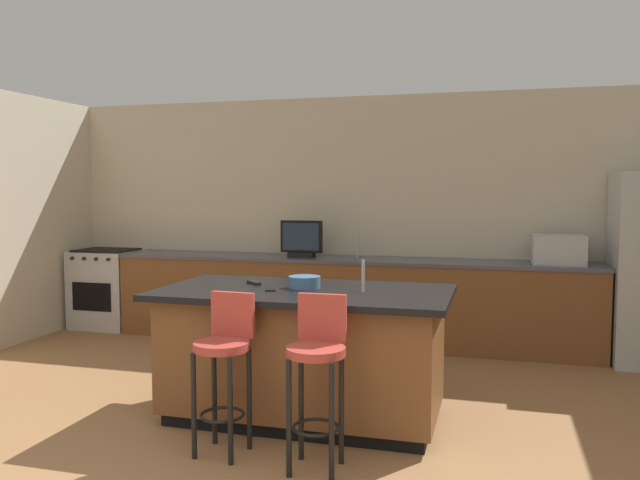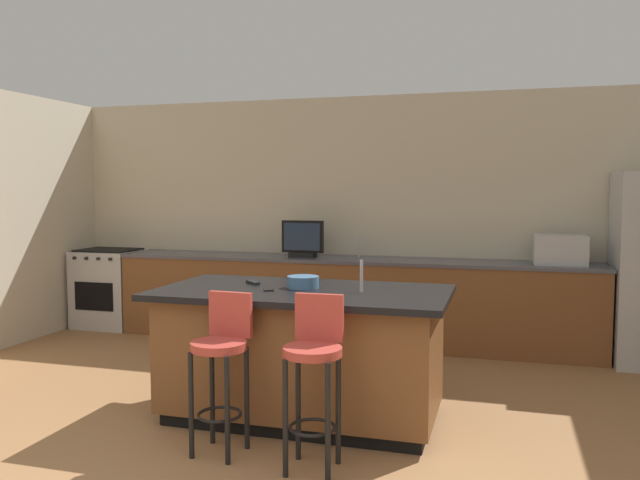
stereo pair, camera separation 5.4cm
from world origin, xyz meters
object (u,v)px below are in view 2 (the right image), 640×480
(microwave, at_px, (560,250))
(bar_stool_left, at_px, (222,358))
(cell_phone, at_px, (269,289))
(tv_remote, at_px, (253,282))
(fruit_bowl, at_px, (303,282))
(tv_monitor, at_px, (303,240))
(range_oven, at_px, (110,288))
(bar_stool_right, at_px, (314,366))
(kitchen_island, at_px, (303,352))

(microwave, distance_m, bar_stool_left, 3.67)
(microwave, height_order, cell_phone, microwave)
(cell_phone, relative_size, tv_remote, 0.88)
(cell_phone, height_order, tv_remote, tv_remote)
(fruit_bowl, distance_m, tv_remote, 0.43)
(tv_monitor, xyz_separation_m, cell_phone, (0.48, -2.28, -0.16))
(range_oven, distance_m, bar_stool_left, 4.06)
(microwave, relative_size, tv_monitor, 1.06)
(range_oven, xyz_separation_m, microwave, (4.96, 0.00, 0.58))
(bar_stool_left, bearing_deg, microwave, 58.42)
(bar_stool_left, height_order, fruit_bowl, fruit_bowl)
(tv_monitor, relative_size, cell_phone, 3.01)
(bar_stool_right, bearing_deg, tv_monitor, 107.73)
(bar_stool_right, height_order, cell_phone, bar_stool_right)
(bar_stool_left, relative_size, bar_stool_right, 0.97)
(bar_stool_right, relative_size, fruit_bowl, 4.45)
(tv_remote, bearing_deg, fruit_bowl, -55.96)
(range_oven, bearing_deg, bar_stool_right, -41.37)
(range_oven, bearing_deg, tv_remote, -38.16)
(range_oven, bearing_deg, tv_monitor, -1.21)
(fruit_bowl, bearing_deg, bar_stool_left, -110.52)
(kitchen_island, xyz_separation_m, tv_remote, (-0.43, 0.15, 0.46))
(bar_stool_right, relative_size, tv_remote, 5.88)
(tv_monitor, bearing_deg, range_oven, 178.79)
(tv_monitor, height_order, cell_phone, tv_monitor)
(kitchen_island, xyz_separation_m, microwave, (1.86, 2.25, 0.57))
(microwave, bearing_deg, fruit_bowl, -130.60)
(bar_stool_left, bearing_deg, range_oven, 138.36)
(microwave, relative_size, cell_phone, 3.20)
(kitchen_island, distance_m, cell_phone, 0.51)
(bar_stool_right, bearing_deg, cell_phone, 126.89)
(fruit_bowl, bearing_deg, range_oven, 144.71)
(cell_phone, bearing_deg, fruit_bowl, 14.23)
(range_oven, xyz_separation_m, tv_monitor, (2.40, -0.05, 0.62))
(kitchen_island, height_order, bar_stool_left, bar_stool_left)
(kitchen_island, xyz_separation_m, tv_monitor, (-0.70, 2.20, 0.61))
(bar_stool_left, xyz_separation_m, bar_stool_right, (0.61, -0.07, 0.02))
(range_oven, height_order, cell_phone, cell_phone)
(cell_phone, bearing_deg, range_oven, 120.34)
(bar_stool_right, height_order, fruit_bowl, same)
(fruit_bowl, height_order, tv_remote, fruit_bowl)
(microwave, height_order, bar_stool_left, microwave)
(range_oven, height_order, fruit_bowl, fruit_bowl)
(range_oven, relative_size, cell_phone, 6.10)
(tv_monitor, height_order, bar_stool_right, tv_monitor)
(cell_phone, bearing_deg, kitchen_island, -0.81)
(tv_monitor, distance_m, bar_stool_left, 2.96)
(kitchen_island, bearing_deg, range_oven, 144.07)
(bar_stool_left, bearing_deg, kitchen_island, 71.37)
(kitchen_island, bearing_deg, tv_monitor, 107.66)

